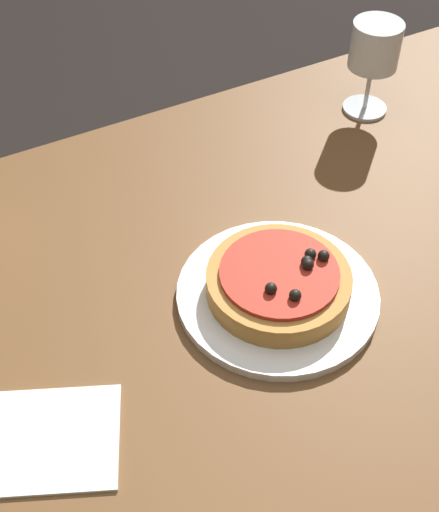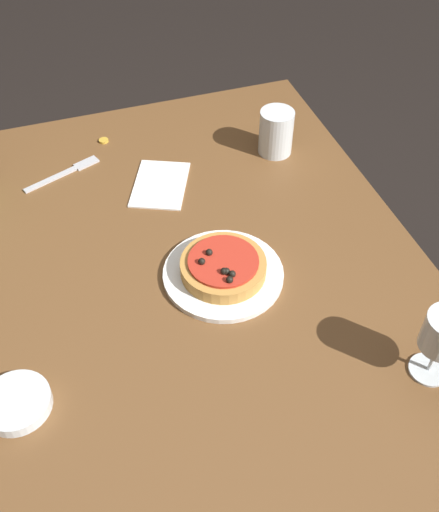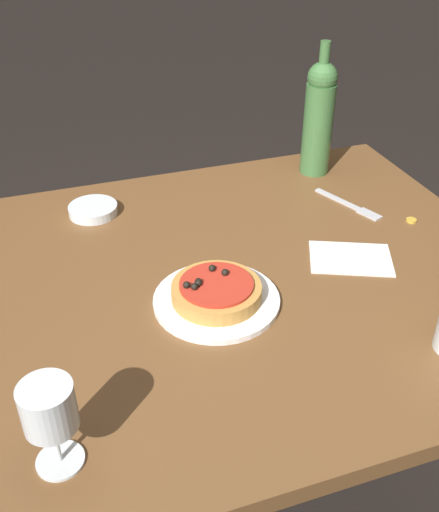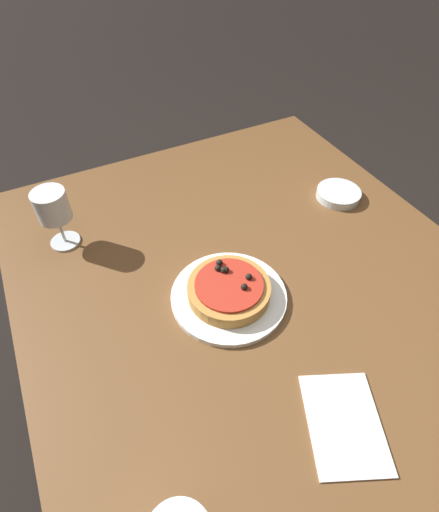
{
  "view_description": "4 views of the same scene",
  "coord_description": "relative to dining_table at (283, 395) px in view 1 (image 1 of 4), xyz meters",
  "views": [
    {
      "loc": [
        -0.29,
        -0.38,
        1.37
      ],
      "look_at": [
        -0.02,
        0.12,
        0.78
      ],
      "focal_mm": 50.0,
      "sensor_mm": 36.0,
      "label": 1
    },
    {
      "loc": [
        0.78,
        -0.18,
        1.62
      ],
      "look_at": [
        -0.0,
        0.08,
        0.74
      ],
      "focal_mm": 42.0,
      "sensor_mm": 36.0,
      "label": 2
    },
    {
      "loc": [
        0.32,
        0.92,
        1.43
      ],
      "look_at": [
        0.01,
        0.05,
        0.81
      ],
      "focal_mm": 42.0,
      "sensor_mm": 36.0,
      "label": 3
    },
    {
      "loc": [
        -0.42,
        0.32,
        1.39
      ],
      "look_at": [
        0.06,
        0.08,
        0.83
      ],
      "focal_mm": 28.0,
      "sensor_mm": 36.0,
      "label": 4
    }
  ],
  "objects": [
    {
      "name": "dining_table",
      "position": [
        0.0,
        0.0,
        0.0
      ],
      "size": [
        1.25,
        0.99,
        0.72
      ],
      "color": "brown",
      "rests_on": "ground_plane"
    },
    {
      "name": "dinner_plate",
      "position": [
        0.03,
        0.08,
        0.09
      ],
      "size": [
        0.24,
        0.24,
        0.01
      ],
      "color": "white",
      "rests_on": "dining_table"
    },
    {
      "name": "wine_glass",
      "position": [
        0.35,
        0.34,
        0.19
      ],
      "size": [
        0.07,
        0.07,
        0.15
      ],
      "color": "silver",
      "rests_on": "dining_table"
    },
    {
      "name": "paper_napkin",
      "position": [
        -0.28,
        0.03,
        0.09
      ],
      "size": [
        0.2,
        0.18,
        0.0
      ],
      "color": "white",
      "rests_on": "dining_table"
    },
    {
      "name": "pizza",
      "position": [
        0.03,
        0.08,
        0.11
      ],
      "size": [
        0.17,
        0.17,
        0.05
      ],
      "color": "#BC843D",
      "rests_on": "dinner_plate"
    }
  ]
}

